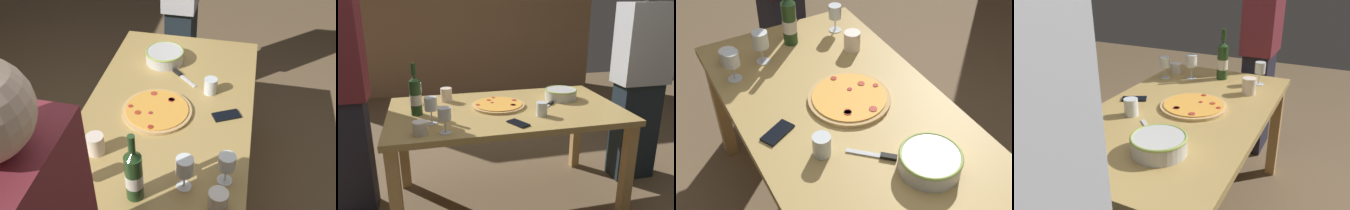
# 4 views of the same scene
# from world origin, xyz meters

# --- Properties ---
(dining_table) EXTENTS (1.60, 0.90, 0.75)m
(dining_table) POSITION_xyz_m (0.00, 0.00, 0.66)
(dining_table) COLOR tan
(dining_table) RESTS_ON ground
(pizza) EXTENTS (0.37, 0.37, 0.03)m
(pizza) POSITION_xyz_m (-0.04, 0.05, 0.76)
(pizza) COLOR tan
(pizza) RESTS_ON dining_table
(serving_bowl) EXTENTS (0.24, 0.24, 0.08)m
(serving_bowl) POSITION_xyz_m (0.46, 0.12, 0.79)
(serving_bowl) COLOR silver
(serving_bowl) RESTS_ON dining_table
(wine_bottle) EXTENTS (0.08, 0.08, 0.34)m
(wine_bottle) POSITION_xyz_m (-0.60, 0.01, 0.88)
(wine_bottle) COLOR #22401D
(wine_bottle) RESTS_ON dining_table
(wine_glass_near_pizza) EXTENTS (0.07, 0.07, 0.15)m
(wine_glass_near_pizza) POSITION_xyz_m (-0.60, 0.28, 0.85)
(wine_glass_near_pizza) COLOR white
(wine_glass_near_pizza) RESTS_ON dining_table
(wine_glass_by_bottle) EXTENTS (0.08, 0.08, 0.17)m
(wine_glass_by_bottle) POSITION_xyz_m (-0.51, -0.18, 0.87)
(wine_glass_by_bottle) COLOR white
(wine_glass_by_bottle) RESTS_ON dining_table
(wine_glass_far_left) EXTENTS (0.07, 0.07, 0.15)m
(wine_glass_far_left) POSITION_xyz_m (-0.44, -0.35, 0.86)
(wine_glass_far_left) COLOR white
(wine_glass_far_left) RESTS_ON dining_table
(cup_amber) EXTENTS (0.08, 0.08, 0.08)m
(cup_amber) POSITION_xyz_m (-0.58, -0.33, 0.79)
(cup_amber) COLOR white
(cup_amber) RESTS_ON dining_table
(cup_ceramic) EXTENTS (0.08, 0.08, 0.10)m
(cup_ceramic) POSITION_xyz_m (-0.39, 0.26, 0.80)
(cup_ceramic) COLOR #F5E2D0
(cup_ceramic) RESTS_ON dining_table
(cup_spare) EXTENTS (0.07, 0.07, 0.09)m
(cup_spare) POSITION_xyz_m (0.19, -0.20, 0.80)
(cup_spare) COLOR white
(cup_spare) RESTS_ON dining_table
(cell_phone) EXTENTS (0.13, 0.16, 0.01)m
(cell_phone) POSITION_xyz_m (-0.00, -0.31, 0.76)
(cell_phone) COLOR black
(cell_phone) RESTS_ON dining_table
(pizza_knife) EXTENTS (0.15, 0.17, 0.02)m
(pizza_knife) POSITION_xyz_m (0.31, -0.02, 0.76)
(pizza_knife) COLOR silver
(pizza_knife) RESTS_ON dining_table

